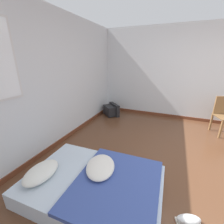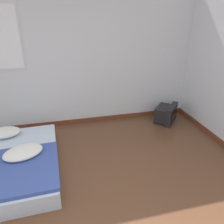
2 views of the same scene
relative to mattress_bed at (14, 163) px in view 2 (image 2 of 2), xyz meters
The scene contains 3 objects.
wall_back 1.94m from the mattress_bed, 58.22° to the left, with size 7.46×0.08×2.60m.
mattress_bed is the anchor object (origin of this frame).
crt_tv 2.98m from the mattress_bed, 18.33° to the left, with size 0.60×0.61×0.37m.
Camera 2 is at (-0.08, -1.35, 2.09)m, focal length 35.00 mm.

